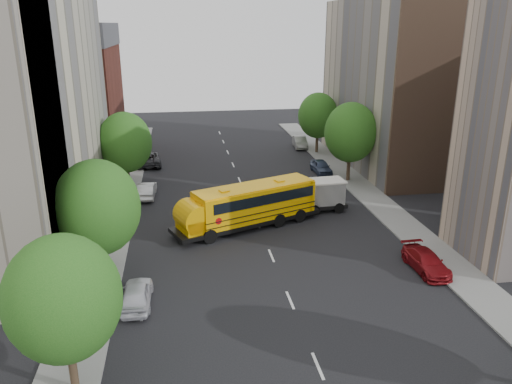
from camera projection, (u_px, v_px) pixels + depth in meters
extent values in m
plane|color=black|center=(266.00, 244.00, 36.70)|extent=(120.00, 120.00, 0.00)
cube|color=slate|center=(113.00, 227.00, 39.68)|extent=(3.00, 80.00, 0.12)
cube|color=slate|center=(387.00, 211.00, 43.05)|extent=(3.00, 80.00, 0.12)
cube|color=silver|center=(248.00, 199.00, 46.06)|extent=(0.15, 64.00, 0.01)
cube|color=#BBB497|center=(11.00, 101.00, 36.48)|extent=(10.00, 26.00, 20.00)
cube|color=maroon|center=(73.00, 104.00, 58.19)|extent=(10.00, 15.00, 13.00)
cube|color=#B5A58D|center=(395.00, 85.00, 55.18)|extent=(10.00, 22.00, 18.00)
cube|color=brown|center=(446.00, 98.00, 44.89)|extent=(10.10, 0.30, 18.00)
cylinder|color=yellow|center=(451.00, 6.00, 61.42)|extent=(1.00, 1.00, 35.00)
cylinder|color=#38281C|center=(73.00, 365.00, 21.55)|extent=(0.36, 0.36, 2.70)
ellipsoid|color=#195316|center=(63.00, 298.00, 20.50)|extent=(4.80, 4.80, 5.52)
cylinder|color=#38281C|center=(103.00, 261.00, 30.88)|extent=(0.36, 0.36, 2.88)
ellipsoid|color=#195316|center=(97.00, 208.00, 29.76)|extent=(5.12, 5.12, 5.89)
cylinder|color=#38281C|center=(128.00, 178.00, 47.74)|extent=(0.36, 0.36, 2.81)
ellipsoid|color=#195316|center=(125.00, 143.00, 46.65)|extent=(4.99, 4.99, 5.74)
cylinder|color=#38281C|center=(348.00, 167.00, 50.95)|extent=(0.36, 0.36, 2.95)
ellipsoid|color=#195316|center=(351.00, 132.00, 49.79)|extent=(5.25, 5.25, 6.04)
cylinder|color=#38281C|center=(317.00, 142.00, 62.21)|extent=(0.36, 0.36, 2.74)
ellipsoid|color=#195316|center=(318.00, 115.00, 61.14)|extent=(4.86, 4.86, 5.59)
cube|color=black|center=(247.00, 220.00, 39.55)|extent=(12.39, 7.16, 0.33)
cube|color=#FFB405|center=(255.00, 202.00, 39.47)|extent=(10.14, 6.21, 2.51)
cube|color=#FFB405|center=(188.00, 225.00, 36.89)|extent=(2.76, 3.07, 1.09)
cube|color=black|center=(202.00, 205.00, 37.03)|extent=(1.45, 2.53, 1.31)
cube|color=#FFB405|center=(255.00, 186.00, 39.06)|extent=(10.06, 6.01, 0.15)
cube|color=black|center=(258.00, 195.00, 39.40)|extent=(9.35, 5.95, 0.82)
cube|color=black|center=(255.00, 212.00, 39.75)|extent=(10.16, 6.27, 0.07)
cube|color=black|center=(255.00, 207.00, 39.61)|extent=(10.16, 6.27, 0.07)
cube|color=#FFB405|center=(306.00, 191.00, 41.88)|extent=(1.17, 2.59, 2.51)
cube|color=#FFB405|center=(222.00, 191.00, 37.59)|extent=(0.85, 0.85, 0.11)
cube|color=#FFB405|center=(282.00, 180.00, 40.24)|extent=(0.85, 0.85, 0.11)
cylinder|color=#FFB405|center=(188.00, 218.00, 36.72)|extent=(3.07, 3.19, 2.29)
cylinder|color=red|center=(216.00, 222.00, 36.32)|extent=(0.52, 0.25, 0.55)
cylinder|color=black|center=(206.00, 238.00, 36.38)|extent=(1.14, 0.71, 1.09)
cylinder|color=black|center=(191.00, 226.00, 38.60)|extent=(1.14, 0.71, 1.09)
cylinder|color=black|center=(282.00, 220.00, 39.62)|extent=(1.14, 0.71, 1.09)
cylinder|color=black|center=(264.00, 210.00, 41.84)|extent=(1.14, 0.71, 1.09)
cylinder|color=black|center=(304.00, 215.00, 40.69)|extent=(1.14, 0.71, 1.09)
cylinder|color=black|center=(285.00, 205.00, 42.91)|extent=(1.14, 0.71, 1.09)
cube|color=black|center=(309.00, 205.00, 42.93)|extent=(6.51, 2.60, 0.32)
cube|color=silver|center=(315.00, 193.00, 42.69)|extent=(5.02, 2.38, 1.91)
cube|color=silver|center=(283.00, 199.00, 42.17)|extent=(1.63, 2.12, 1.27)
cube|color=silver|center=(315.00, 182.00, 42.37)|extent=(5.24, 2.50, 0.13)
cylinder|color=black|center=(286.00, 213.00, 41.47)|extent=(0.91, 0.33, 0.89)
cylinder|color=black|center=(279.00, 204.00, 43.43)|extent=(0.91, 0.33, 0.89)
cylinder|color=black|center=(315.00, 210.00, 42.02)|extent=(0.91, 0.33, 0.89)
cylinder|color=black|center=(307.00, 202.00, 43.98)|extent=(0.91, 0.33, 0.89)
cylinder|color=black|center=(341.00, 208.00, 42.53)|extent=(0.91, 0.33, 0.89)
cylinder|color=black|center=(332.00, 200.00, 44.49)|extent=(0.91, 0.33, 0.89)
imported|color=silver|center=(137.00, 294.00, 28.52)|extent=(1.77, 4.16, 1.40)
imported|color=silver|center=(147.00, 190.00, 46.38)|extent=(1.72, 4.38, 1.42)
imported|color=black|center=(148.00, 158.00, 56.96)|extent=(3.15, 5.90, 1.58)
imported|color=maroon|center=(426.00, 261.00, 32.55)|extent=(1.96, 4.50, 1.29)
imported|color=#36425E|center=(321.00, 167.00, 53.99)|extent=(1.74, 4.13, 1.39)
imported|color=gray|center=(300.00, 142.00, 65.07)|extent=(1.92, 4.52, 1.45)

